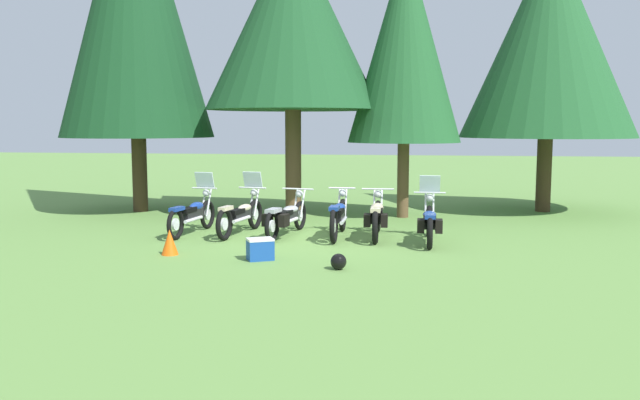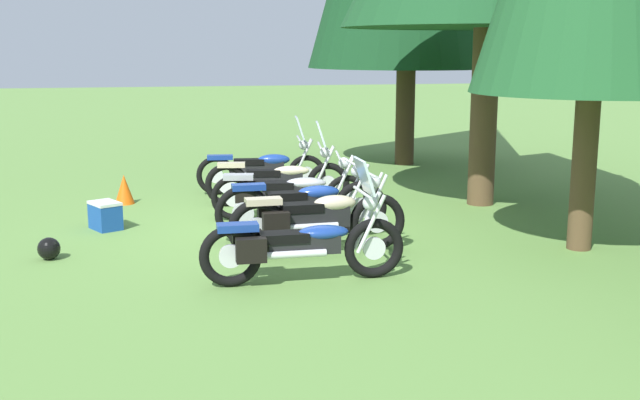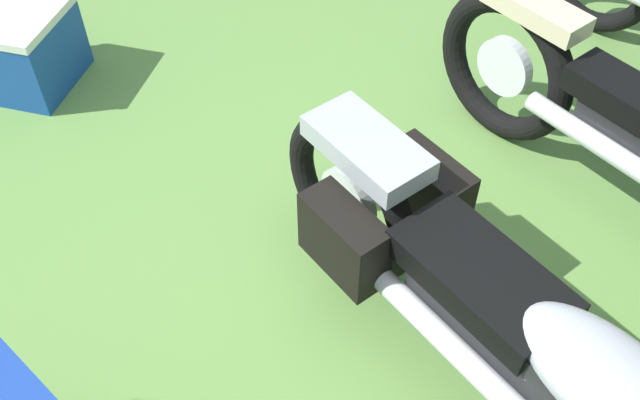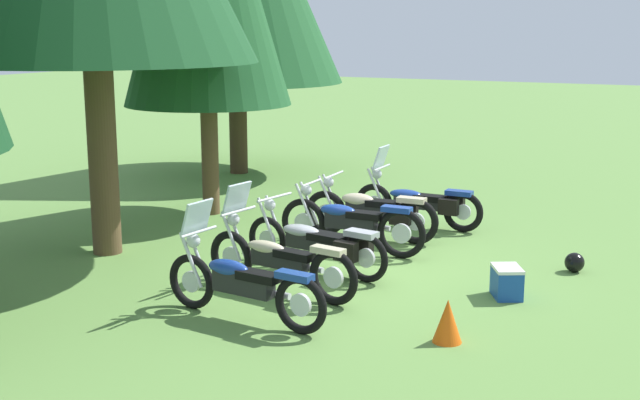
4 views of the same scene
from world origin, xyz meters
name	(u,v)px [view 3 (image 3 of 4)]	position (x,y,z in m)	size (l,w,h in m)	color
motorcycle_2	(519,334)	(-0.53, 0.06, 0.43)	(0.88, 2.34, 0.99)	black
picnic_cooler	(32,49)	(-0.46, -2.55, 0.20)	(0.56, 0.51, 0.40)	#19479E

